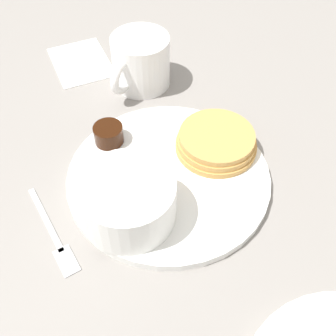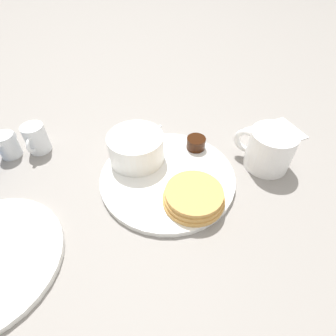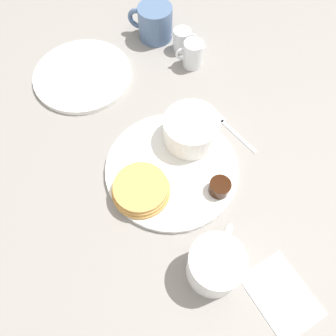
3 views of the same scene
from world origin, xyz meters
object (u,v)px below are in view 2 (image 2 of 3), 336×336
at_px(coffee_mug, 269,149).
at_px(plate, 168,177).
at_px(creamer_pitcher_near, 36,138).
at_px(fork, 130,136).
at_px(bowl, 136,147).
at_px(creamer_pitcher_far, 8,145).

bearing_deg(coffee_mug, plate, 152.69).
bearing_deg(creamer_pitcher_near, fork, -25.98).
distance_m(plate, fork, 0.16).
bearing_deg(bowl, creamer_pitcher_near, 130.13).
bearing_deg(creamer_pitcher_far, coffee_mug, -42.40).
bearing_deg(fork, creamer_pitcher_near, 154.02).
height_order(plate, fork, plate).
relative_size(creamer_pitcher_near, creamer_pitcher_far, 1.18).
bearing_deg(creamer_pitcher_far, fork, -25.45).
distance_m(bowl, creamer_pitcher_near, 0.23).
xyz_separation_m(creamer_pitcher_far, fork, (0.24, -0.11, -0.03)).
relative_size(bowl, creamer_pitcher_far, 2.03).
bearing_deg(coffee_mug, fork, 123.43).
bearing_deg(creamer_pitcher_near, creamer_pitcher_far, 156.32).
bearing_deg(plate, creamer_pitcher_near, 123.40).
bearing_deg(creamer_pitcher_near, coffee_mug, -44.62).
distance_m(creamer_pitcher_far, fork, 0.26).
relative_size(bowl, creamer_pitcher_near, 1.71).
height_order(coffee_mug, creamer_pitcher_near, coffee_mug).
height_order(creamer_pitcher_near, creamer_pitcher_far, creamer_pitcher_near).
relative_size(coffee_mug, creamer_pitcher_far, 2.16).
xyz_separation_m(plate, creamer_pitcher_near, (-0.17, 0.25, 0.03)).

